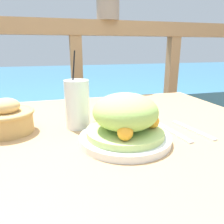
{
  "coord_description": "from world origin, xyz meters",
  "views": [
    {
      "loc": [
        -0.17,
        -0.63,
        0.99
      ],
      "look_at": [
        0.02,
        0.02,
        0.79
      ],
      "focal_mm": 35.0,
      "sensor_mm": 36.0,
      "label": 1
    }
  ],
  "objects": [
    {
      "name": "fork",
      "position": [
        0.19,
        -0.06,
        0.73
      ],
      "size": [
        0.03,
        0.18,
        0.0
      ],
      "color": "silver",
      "rests_on": "patio_table"
    },
    {
      "name": "patio_table",
      "position": [
        0.0,
        0.0,
        0.64
      ],
      "size": [
        1.14,
        0.99,
        0.73
      ],
      "color": "tan",
      "rests_on": "ground_plane"
    },
    {
      "name": "railing_fence",
      "position": [
        -0.0,
        0.79,
        0.78
      ],
      "size": [
        2.8,
        0.08,
        1.15
      ],
      "color": "#937551",
      "rests_on": "ground_plane"
    },
    {
      "name": "drink_glass",
      "position": [
        -0.09,
        0.07,
        0.81
      ],
      "size": [
        0.08,
        0.08,
        0.25
      ],
      "color": "silver",
      "rests_on": "patio_table"
    },
    {
      "name": "salad_plate",
      "position": [
        0.03,
        -0.08,
        0.79
      ],
      "size": [
        0.26,
        0.26,
        0.14
      ],
      "color": "silver",
      "rests_on": "patio_table"
    },
    {
      "name": "knife",
      "position": [
        0.26,
        -0.06,
        0.73
      ],
      "size": [
        0.04,
        0.18,
        0.0
      ],
      "color": "silver",
      "rests_on": "patio_table"
    },
    {
      "name": "sea_backdrop",
      "position": [
        0.0,
        3.29,
        0.26
      ],
      "size": [
        12.0,
        4.0,
        0.52
      ],
      "color": "teal",
      "rests_on": "ground_plane"
    },
    {
      "name": "bread_basket",
      "position": [
        -0.31,
        0.09,
        0.78
      ],
      "size": [
        0.16,
        0.16,
        0.11
      ],
      "color": "tan",
      "rests_on": "patio_table"
    }
  ]
}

